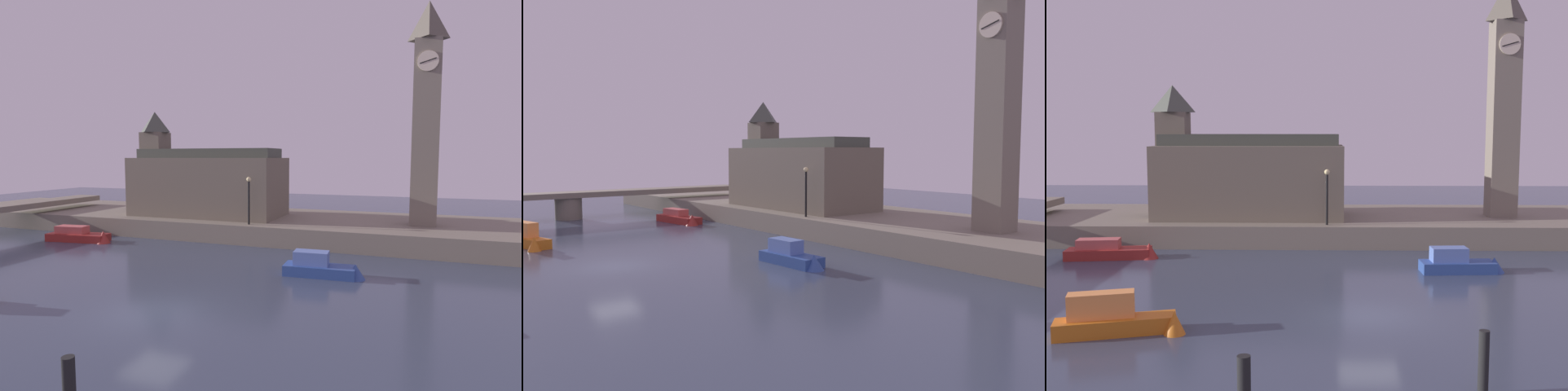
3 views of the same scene
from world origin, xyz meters
The scene contains 7 objects.
ground_plane centered at (0.00, 0.00, 0.00)m, with size 120.00×120.00×0.00m, color #384256.
far_embankment centered at (0.00, 20.00, 0.75)m, with size 70.00×12.00×1.50m, color slate.
clock_tower centered at (10.93, 19.27, 10.03)m, with size 2.09×2.15×16.56m.
parliament_hall centered at (-7.48, 18.86, 4.47)m, with size 13.22×6.28×9.35m.
streetlamp centered at (-1.60, 14.95, 3.80)m, with size 0.36×0.36×3.65m.
boat_dinghy_red centered at (-14.19, 11.24, 0.42)m, with size 5.77×2.16×1.47m.
boat_tour_blue centered at (5.82, 8.04, 0.46)m, with size 4.71×1.69×1.54m.
Camera 1 is at (10.31, -14.93, 6.63)m, focal length 29.11 mm.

